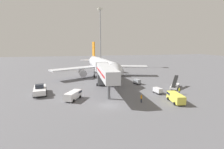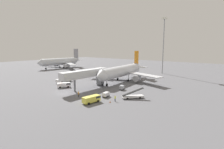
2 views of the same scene
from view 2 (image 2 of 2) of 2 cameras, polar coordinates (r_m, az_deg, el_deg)
The scene contains 14 objects.
ground_plane at distance 61.79m, azimuth -15.46°, elevation -5.93°, with size 300.00×300.00×0.00m, color slate.
airplane_at_gate at distance 79.60m, azimuth 3.42°, elevation 1.09°, with size 37.62×37.64×13.48m.
jet_bridge at distance 66.15m, azimuth -8.09°, elevation 0.08°, with size 4.05×20.44×7.19m.
pushback_tug at distance 80.16m, azimuth -15.34°, elevation -1.63°, with size 3.90×7.81×2.64m.
belt_loader_truck at distance 54.24m, azimuth 6.80°, elevation -6.91°, with size 5.70×6.29×3.18m.
service_van_mid_right at distance 50.04m, azimuth -6.57°, elevation -7.86°, with size 2.72×5.44×1.93m.
service_van_rear_right at distance 70.24m, azimuth -15.27°, elevation -3.22°, with size 4.07×5.17×1.87m.
baggage_cart_far_center at distance 55.33m, azimuth -2.01°, elevation -6.49°, with size 1.66×2.68×1.46m.
baggage_cart_near_right at distance 64.42m, azimuth 3.24°, elevation -4.21°, with size 1.92×2.57×1.56m.
ground_crew_worker_foreground at distance 50.99m, azimuth 1.01°, elevation -7.72°, with size 0.46×0.46×1.73m.
ground_crew_worker_midground at distance 56.19m, azimuth -10.81°, elevation -6.24°, with size 0.46×0.46×1.82m.
safety_cone_alpha at distance 50.08m, azimuth -0.65°, elevation -8.80°, with size 0.37×0.37×0.56m.
airplane_background at distance 134.26m, azimuth -16.33°, elevation 4.03°, with size 38.03×35.52×13.93m.
apron_light_mast at distance 106.53m, azimuth 16.49°, elevation 11.78°, with size 2.40×2.40×31.84m.
Camera 2 is at (48.24, -35.31, 15.63)m, focal length 28.12 mm.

